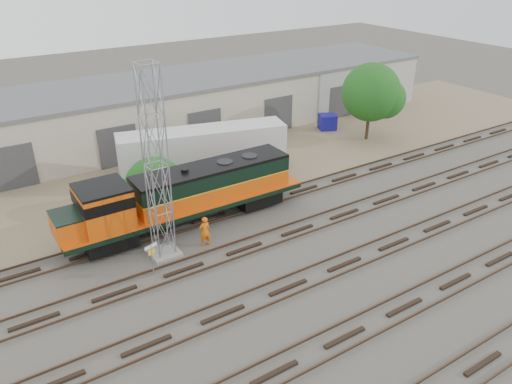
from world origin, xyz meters
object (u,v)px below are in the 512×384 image
signal_tower (157,170)px  worker (205,231)px  semi_trailer (207,147)px  locomotive (182,196)px

signal_tower → worker: signal_tower is taller
signal_tower → semi_trailer: 11.67m
locomotive → worker: (0.11, -2.74, -1.28)m
signal_tower → worker: (2.51, -0.43, -4.52)m
locomotive → semi_trailer: (5.02, 6.19, 0.24)m
signal_tower → semi_trailer: (7.41, 8.50, -3.00)m
signal_tower → semi_trailer: signal_tower is taller
locomotive → semi_trailer: 7.97m
locomotive → semi_trailer: size_ratio=1.24×
locomotive → signal_tower: (-2.40, -2.31, 3.24)m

